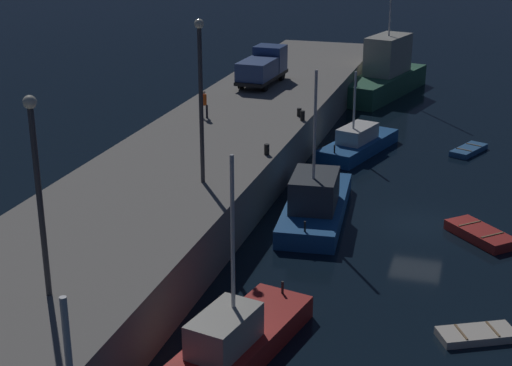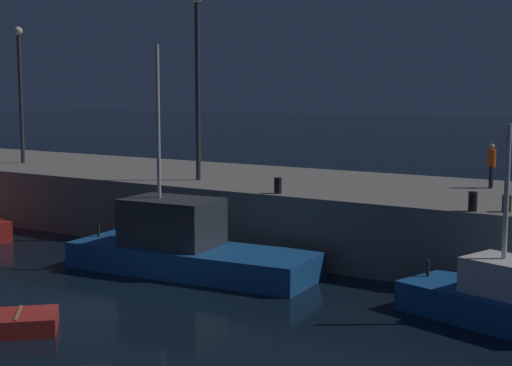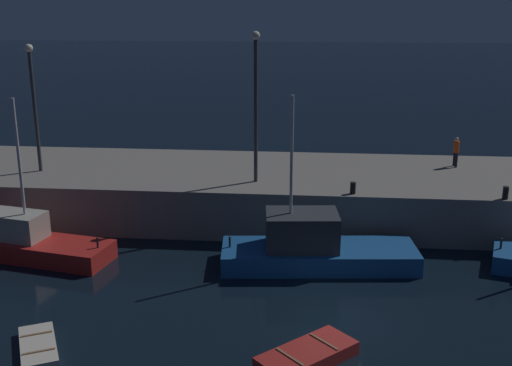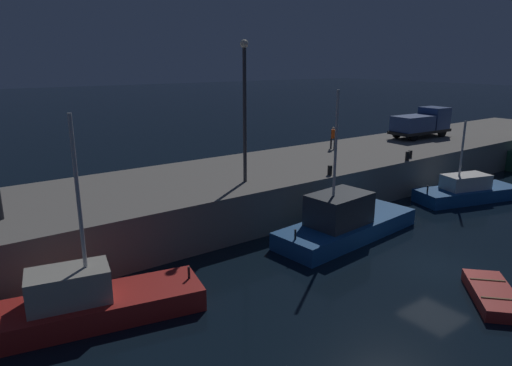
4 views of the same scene
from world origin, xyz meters
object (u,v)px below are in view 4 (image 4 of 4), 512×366
lamp_post_east (245,101)px  utility_truck (422,123)px  fishing_trawler_green (467,191)px  bollard_central (410,154)px  dockworker (333,136)px  bollard_west (407,156)px  bollard_east (330,170)px  fishing_boat_orange (85,303)px  fishing_trawler_red (345,222)px  rowboat_white_mid (493,295)px

lamp_post_east → utility_truck: (21.27, 3.30, -3.23)m
fishing_trawler_green → bollard_central: fishing_trawler_green is taller
dockworker → bollard_west: dockworker is taller
utility_truck → dockworker: size_ratio=3.57×
fishing_trawler_green → bollard_east: (-9.80, 3.29, 2.19)m
fishing_boat_orange → lamp_post_east: 13.28m
dockworker → bollard_west: 6.14m
fishing_trawler_red → bollard_west: fishing_trawler_red is taller
lamp_post_east → rowboat_white_mid: bearing=-77.2°
utility_truck → bollard_west: size_ratio=9.94×
fishing_trawler_red → fishing_trawler_green: size_ratio=1.19×
fishing_trawler_green → utility_truck: bearing=52.0°
rowboat_white_mid → utility_truck: bearing=41.6°
fishing_trawler_red → fishing_boat_orange: size_ratio=1.07×
fishing_boat_orange → bollard_west: bearing=7.6°
fishing_trawler_red → lamp_post_east: size_ratio=1.18×
bollard_central → lamp_post_east: bearing=173.6°
fishing_trawler_red → utility_truck: fishing_trawler_red is taller
fishing_boat_orange → lamp_post_east: bearing=25.3°
fishing_trawler_red → dockworker: fishing_trawler_red is taller
fishing_boat_orange → bollard_west: size_ratio=13.84×
bollard_east → lamp_post_east: bearing=160.7°
utility_truck → bollard_east: (-16.29, -5.04, -1.01)m
fishing_trawler_red → dockworker: bearing=48.2°
fishing_trawler_green → bollard_central: bearing=114.7°
fishing_boat_orange → dockworker: (21.62, 9.05, 2.81)m
lamp_post_east → utility_truck: lamp_post_east is taller
utility_truck → dockworker: bearing=175.7°
rowboat_white_mid → bollard_central: bollard_central is taller
lamp_post_east → bollard_central: lamp_post_east is taller
lamp_post_east → bollard_west: bearing=-8.9°
rowboat_white_mid → fishing_trawler_red: bearing=89.0°
rowboat_white_mid → bollard_central: 15.57m
lamp_post_east → dockworker: (11.07, 4.07, -3.55)m
fishing_trawler_green → utility_truck: fishing_trawler_green is taller
fishing_boat_orange → lamp_post_east: (10.55, 4.98, 6.36)m
lamp_post_east → bollard_east: (4.97, -1.74, -4.24)m
fishing_trawler_red → bollard_east: 4.13m
fishing_trawler_red → lamp_post_east: lamp_post_east is taller
bollard_west → lamp_post_east: bearing=171.1°
fishing_trawler_green → bollard_west: bearing=129.5°
bollard_west → fishing_boat_orange: bearing=-172.4°
utility_truck → dockworker: (-10.20, 0.77, -0.32)m
fishing_trawler_green → dockworker: 10.24m
bollard_central → fishing_trawler_green: bearing=-65.3°
bollard_west → rowboat_white_mid: bearing=-130.0°
fishing_trawler_green → bollard_central: (-1.63, 3.54, 2.16)m
lamp_post_east → fishing_trawler_red: bearing=-57.5°
rowboat_white_mid → bollard_east: 11.71m
fishing_trawler_red → bollard_central: size_ratio=17.70×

